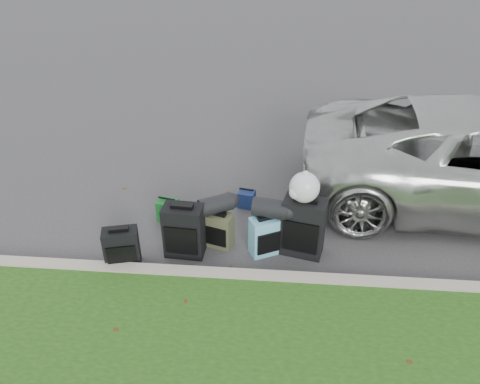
# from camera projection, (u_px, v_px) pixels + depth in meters

# --- Properties ---
(ground) EXTENTS (120.00, 120.00, 0.00)m
(ground) POSITION_uv_depth(u_px,v_px,m) (246.00, 233.00, 6.58)
(ground) COLOR #383535
(ground) RESTS_ON ground
(curb) EXTENTS (120.00, 0.18, 0.15)m
(curb) POSITION_uv_depth(u_px,v_px,m) (240.00, 278.00, 5.69)
(curb) COLOR #9E937F
(curb) RESTS_ON ground
(suitcase_small_black) EXTENTS (0.48, 0.34, 0.54)m
(suitcase_small_black) POSITION_uv_depth(u_px,v_px,m) (122.00, 248.00, 5.87)
(suitcase_small_black) COLOR black
(suitcase_small_black) RESTS_ON ground
(suitcase_large_black_left) EXTENTS (0.52, 0.34, 0.72)m
(suitcase_large_black_left) POSITION_uv_depth(u_px,v_px,m) (184.00, 231.00, 6.02)
(suitcase_large_black_left) COLOR black
(suitcase_large_black_left) RESTS_ON ground
(suitcase_olive) EXTENTS (0.41, 0.32, 0.49)m
(suitcase_olive) POSITION_uv_depth(u_px,v_px,m) (219.00, 230.00, 6.23)
(suitcase_olive) COLOR #363723
(suitcase_olive) RESTS_ON ground
(suitcase_teal) EXTENTS (0.44, 0.37, 0.54)m
(suitcase_teal) POSITION_uv_depth(u_px,v_px,m) (265.00, 236.00, 6.07)
(suitcase_teal) COLOR teal
(suitcase_teal) RESTS_ON ground
(suitcase_large_black_right) EXTENTS (0.60, 0.44, 0.81)m
(suitcase_large_black_right) POSITION_uv_depth(u_px,v_px,m) (303.00, 227.00, 6.02)
(suitcase_large_black_right) COLOR black
(suitcase_large_black_right) RESTS_ON ground
(tote_green) EXTENTS (0.32, 0.28, 0.31)m
(tote_green) POSITION_uv_depth(u_px,v_px,m) (168.00, 210.00, 6.78)
(tote_green) COLOR #186C25
(tote_green) RESTS_ON ground
(tote_navy) EXTENTS (0.27, 0.23, 0.26)m
(tote_navy) POSITION_uv_depth(u_px,v_px,m) (247.00, 199.00, 7.07)
(tote_navy) COLOR navy
(tote_navy) RESTS_ON ground
(duffel_left) EXTENTS (0.50, 0.43, 0.24)m
(duffel_left) POSITION_uv_depth(u_px,v_px,m) (216.00, 205.00, 6.08)
(duffel_left) COLOR black
(duffel_left) RESTS_ON suitcase_olive
(duffel_right) EXTENTS (0.48, 0.32, 0.25)m
(duffel_right) POSITION_uv_depth(u_px,v_px,m) (270.00, 208.00, 5.91)
(duffel_right) COLOR black
(duffel_right) RESTS_ON suitcase_teal
(trash_bag) EXTENTS (0.38, 0.38, 0.38)m
(trash_bag) POSITION_uv_depth(u_px,v_px,m) (304.00, 187.00, 5.72)
(trash_bag) COLOR silver
(trash_bag) RESTS_ON suitcase_large_black_right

